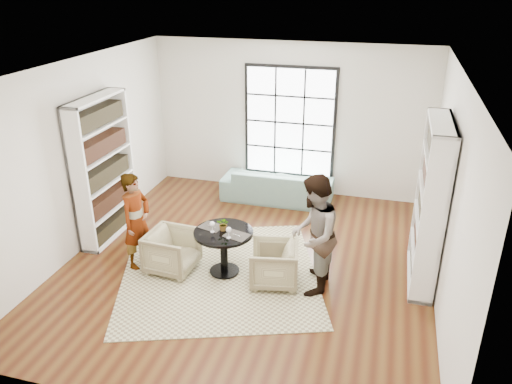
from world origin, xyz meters
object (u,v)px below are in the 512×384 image
(person_left, at_px, (136,221))
(flower_centerpiece, at_px, (224,224))
(armchair_right, at_px, (274,264))
(person_right, at_px, (313,235))
(armchair_left, at_px, (172,251))
(wine_glass_right, at_px, (229,230))
(sofa, at_px, (277,185))
(pedestal_table, at_px, (224,243))
(wine_glass_left, at_px, (212,224))

(person_left, xyz_separation_m, flower_centerpiece, (1.32, 0.17, 0.04))
(armchair_right, height_order, person_right, person_right)
(armchair_right, bearing_deg, armchair_left, -97.90)
(armchair_right, distance_m, wine_glass_right, 0.83)
(sofa, height_order, armchair_right, sofa)
(pedestal_table, xyz_separation_m, wine_glass_left, (-0.15, -0.05, 0.31))
(sofa, xyz_separation_m, person_left, (-1.50, -2.92, 0.44))
(wine_glass_left, distance_m, flower_centerpiece, 0.17)
(pedestal_table, xyz_separation_m, armchair_right, (0.78, -0.06, -0.20))
(person_right, bearing_deg, pedestal_table, -92.22)
(person_right, bearing_deg, wine_glass_left, -89.82)
(person_right, xyz_separation_m, wine_glass_right, (-1.19, -0.10, -0.04))
(armchair_left, distance_m, person_right, 2.18)
(armchair_right, bearing_deg, wine_glass_left, -100.88)
(wine_glass_left, height_order, wine_glass_right, wine_glass_right)
(person_right, relative_size, wine_glass_left, 10.07)
(armchair_right, distance_m, flower_centerpiece, 0.93)
(wine_glass_left, height_order, flower_centerpiece, flower_centerpiece)
(person_left, relative_size, person_right, 0.87)
(armchair_right, relative_size, wine_glass_right, 3.93)
(sofa, height_order, flower_centerpiece, flower_centerpiece)
(pedestal_table, height_order, person_left, person_left)
(pedestal_table, bearing_deg, armchair_right, -4.65)
(armchair_right, bearing_deg, flower_centerpiece, -107.67)
(armchair_left, distance_m, person_left, 0.70)
(armchair_left, distance_m, wine_glass_right, 1.05)
(wine_glass_right, relative_size, flower_centerpiece, 0.86)
(wine_glass_right, distance_m, flower_centerpiece, 0.25)
(pedestal_table, bearing_deg, flower_centerpiece, 100.58)
(armchair_left, height_order, wine_glass_left, wine_glass_left)
(armchair_left, relative_size, armchair_right, 1.03)
(person_right, distance_m, wine_glass_left, 1.48)
(armchair_right, xyz_separation_m, person_left, (-2.11, -0.07, 0.45))
(armchair_left, bearing_deg, pedestal_table, -76.26)
(armchair_left, xyz_separation_m, person_right, (2.11, 0.07, 0.55))
(sofa, bearing_deg, person_left, 62.52)
(armchair_left, relative_size, wine_glass_left, 4.10)
(armchair_left, xyz_separation_m, person_left, (-0.55, 0.00, 0.44))
(pedestal_table, distance_m, wine_glass_right, 0.38)
(sofa, bearing_deg, person_right, 111.84)
(pedestal_table, relative_size, person_right, 0.51)
(sofa, bearing_deg, wine_glass_left, 83.31)
(armchair_left, xyz_separation_m, flower_centerpiece, (0.77, 0.17, 0.48))
(person_right, xyz_separation_m, wine_glass_left, (-1.48, 0.01, -0.04))
(sofa, bearing_deg, armchair_left, 71.71)
(armchair_right, height_order, flower_centerpiece, flower_centerpiece)
(person_right, height_order, wine_glass_right, person_right)
(sofa, xyz_separation_m, wine_glass_left, (-0.32, -2.84, 0.51))
(pedestal_table, height_order, flower_centerpiece, flower_centerpiece)
(flower_centerpiece, bearing_deg, wine_glass_left, -147.08)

